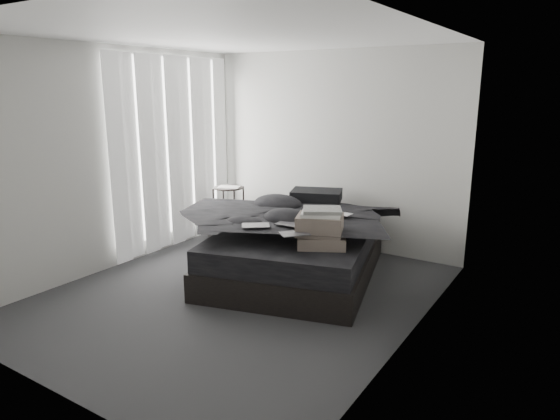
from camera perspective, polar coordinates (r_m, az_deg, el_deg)
The scene contains 25 objects.
floor at distance 5.35m, azimuth -4.71°, elevation -9.57°, with size 3.60×4.20×0.01m, color #2E2E31.
ceiling at distance 4.93m, azimuth -5.34°, elevation 19.36°, with size 3.60×4.20×0.01m, color white.
wall_back at distance 6.74m, azimuth 6.03°, elevation 6.77°, with size 3.60×0.01×2.60m, color beige.
wall_front at distance 3.59m, azimuth -25.92°, elevation -0.77°, with size 3.60×0.01×2.60m, color beige.
wall_left at distance 6.23m, azimuth -18.28°, elevation 5.58°, with size 0.01×4.20×2.60m, color beige.
wall_right at distance 4.14m, azimuth 15.12°, elevation 1.94°, with size 0.01×4.20×2.60m, color beige.
window_left at distance 6.81m, azimuth -12.32°, elevation 7.03°, with size 0.02×2.00×2.30m, color white.
curtain_left at distance 6.78m, azimuth -11.99°, elevation 6.42°, with size 0.06×2.12×2.48m, color white.
bed at distance 5.81m, azimuth 1.87°, elevation -5.95°, with size 1.70×2.24×0.30m, color black.
mattress at distance 5.73m, azimuth 1.89°, elevation -3.39°, with size 1.63×2.18×0.24m, color black.
duvet at distance 5.61m, azimuth 1.76°, elevation -1.10°, with size 1.66×1.92×0.26m, color black.
pillow_lower at distance 6.50m, azimuth 3.56°, elevation 0.48°, with size 0.68×0.46×0.15m, color black.
pillow_upper at distance 6.43m, azimuth 4.19°, elevation 1.66°, with size 0.63×0.44×0.14m, color black.
laptop at distance 5.58m, azimuth 6.17°, elevation 0.28°, with size 0.36×0.23×0.03m, color silver.
comic_a at distance 5.16m, azimuth -2.82°, elevation -0.90°, with size 0.28×0.19×0.01m, color black.
comic_b at distance 5.20m, azimuth 1.19°, elevation -0.67°, with size 0.28×0.19×0.01m, color black.
comic_c at distance 4.86m, azimuth 1.68°, elevation -1.64°, with size 0.28×0.19×0.01m, color black.
side_stand at distance 7.07m, azimuth -5.85°, elevation -0.48°, with size 0.41×0.41×0.76m, color black.
papers at distance 6.97m, azimuth -5.89°, elevation 2.60°, with size 0.29×0.22×0.02m, color white.
floor_books at distance 7.09m, azimuth -7.32°, elevation -3.12°, with size 0.13×0.19×0.13m, color black.
box_lower at distance 5.25m, azimuth 4.57°, elevation -7.80°, with size 0.51×0.40×0.38m, color black.
box_mid at distance 5.12m, azimuth 4.76°, elevation -4.38°, with size 0.48×0.38×0.29m, color #5F534B.
box_upper at distance 5.06m, azimuth 4.57°, elevation -1.70°, with size 0.46×0.37×0.20m, color #5F534B.
art_book_white at distance 5.03m, azimuth 4.72°, elevation -0.40°, with size 0.39×0.31×0.04m, color silver.
art_book_snake at distance 5.01m, azimuth 4.85°, elevation -0.02°, with size 0.38×0.30×0.04m, color silver.
Camera 1 is at (3.01, -3.88, 2.12)m, focal length 32.00 mm.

